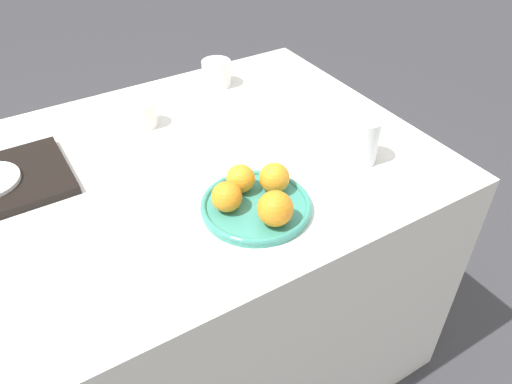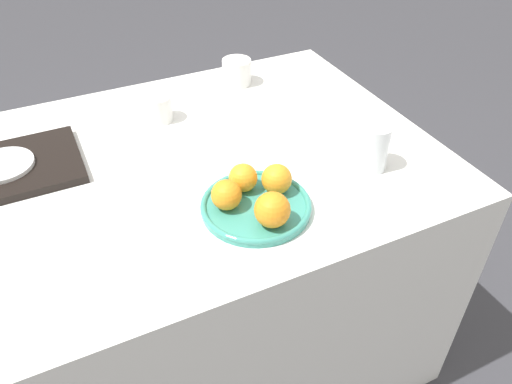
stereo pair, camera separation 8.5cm
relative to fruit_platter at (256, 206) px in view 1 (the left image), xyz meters
The scene contains 10 objects.
ground_plane 0.82m from the fruit_platter, 122.13° to the left, with size 12.00×12.00×0.00m, color #38383D.
table 0.49m from the fruit_platter, 122.13° to the left, with size 1.41×0.91×0.76m.
fruit_platter is the anchor object (origin of this frame).
orange_0 0.08m from the fruit_platter, 20.36° to the left, with size 0.07×0.07×0.07m.
orange_1 0.08m from the fruit_platter, 86.95° to the right, with size 0.08×0.08×0.08m.
orange_2 0.07m from the fruit_platter, 160.95° to the left, with size 0.07×0.07×0.07m.
orange_3 0.07m from the fruit_platter, 92.36° to the left, with size 0.06×0.06×0.06m.
water_glass 0.32m from the fruit_platter, ahead, with size 0.07×0.07×0.12m.
cup_0 0.61m from the fruit_platter, 70.06° to the left, with size 0.09×0.09×0.08m.
cup_2 0.47m from the fruit_platter, 99.26° to the left, with size 0.07×0.07×0.07m.
Camera 1 is at (-0.28, -0.95, 1.47)m, focal length 35.00 mm.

